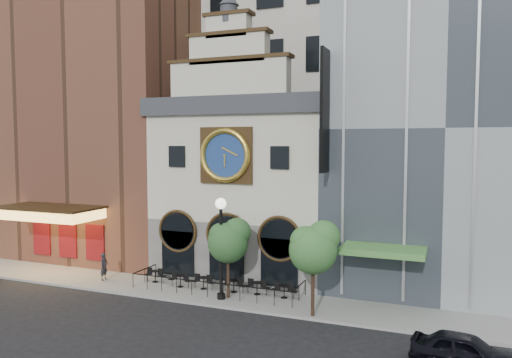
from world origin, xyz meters
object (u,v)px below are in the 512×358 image
object	(u,v)px
lamppost	(221,237)
tree_left	(229,239)
car_right	(466,352)
tree_right	(314,246)
bistro_1	(180,280)
bistro_0	(155,275)
bistro_4	(257,287)
pedestrian	(104,266)
bistro_5	(284,290)
bistro_2	(203,282)
bistro_3	(234,285)

from	to	relation	value
lamppost	tree_left	distance (m)	0.56
car_right	tree_left	distance (m)	14.04
tree_right	bistro_1	bearing A→B (deg)	167.92
bistro_0	car_right	size ratio (longest dim) A/B	0.36
car_right	bistro_4	bearing A→B (deg)	71.04
pedestrian	tree_right	bearing A→B (deg)	-100.06
bistro_5	lamppost	xyz separation A→B (m)	(-3.40, -1.54, 3.24)
pedestrian	bistro_0	bearing A→B (deg)	-80.85
bistro_1	bistro_2	xyz separation A→B (m)	(1.58, 0.15, 0.00)
bistro_2	bistro_5	xyz separation A→B (m)	(5.30, 0.15, 0.00)
lamppost	tree_right	size ratio (longest dim) A/B	1.17
tree_right	car_right	bearing A→B (deg)	-25.23
bistro_1	bistro_5	distance (m)	6.89
bistro_2	car_right	size ratio (longest dim) A/B	0.36
tree_left	bistro_4	bearing A→B (deg)	41.31
bistro_1	bistro_3	bearing A→B (deg)	3.98
bistro_4	pedestrian	xyz separation A→B (m)	(-10.75, -0.78, 0.45)
bistro_2	bistro_3	world-z (taller)	same
bistro_5	bistro_2	bearing A→B (deg)	-178.33
bistro_1	tree_left	distance (m)	4.94
bistro_3	tree_right	distance (m)	6.93
bistro_0	lamppost	distance (m)	6.68
bistro_2	pedestrian	size ratio (longest dim) A/B	0.87
lamppost	car_right	bearing A→B (deg)	1.96
bistro_0	bistro_3	size ratio (longest dim) A/B	1.00
bistro_4	bistro_2	bearing A→B (deg)	-176.99
bistro_1	tree_right	xyz separation A→B (m)	(9.30, -1.99, 3.29)
bistro_0	bistro_1	size ratio (longest dim) A/B	1.00
bistro_5	car_right	size ratio (longest dim) A/B	0.36
bistro_1	bistro_4	bearing A→B (deg)	3.77
bistro_0	bistro_2	size ratio (longest dim) A/B	1.00
bistro_5	pedestrian	xyz separation A→B (m)	(-12.49, -0.75, 0.45)
bistro_2	car_right	bearing A→B (deg)	-20.43
bistro_2	bistro_4	world-z (taller)	same
car_right	tree_left	bearing A→B (deg)	77.90
car_right	tree_left	world-z (taller)	tree_left
bistro_3	bistro_0	bearing A→B (deg)	178.73
bistro_2	bistro_5	size ratio (longest dim) A/B	1.00
bistro_1	pedestrian	world-z (taller)	pedestrian
bistro_2	bistro_4	distance (m)	3.57
bistro_3	pedestrian	bearing A→B (deg)	-175.71
bistro_3	tree_right	bearing A→B (deg)	-21.60
bistro_2	car_right	world-z (taller)	car_right
bistro_0	tree_left	xyz separation A→B (m)	(5.94, -1.21, 3.04)
bistro_3	bistro_5	bearing A→B (deg)	0.94
bistro_2	bistro_0	bearing A→B (deg)	176.46
bistro_1	car_right	distance (m)	17.61
bistro_5	tree_left	bearing A→B (deg)	-159.71
bistro_5	pedestrian	size ratio (longest dim) A/B	0.87
bistro_2	bistro_3	bearing A→B (deg)	2.83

